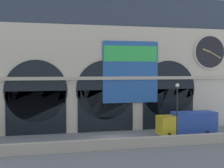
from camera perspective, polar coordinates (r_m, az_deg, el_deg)
name	(u,v)px	position (r m, az deg, el deg)	size (l,w,h in m)	color
ground_plane	(114,139)	(39.24, 0.45, -9.85)	(200.00, 200.00, 0.00)	slate
quay_parapet_wall	(126,143)	(34.51, 2.48, -10.62)	(90.00, 0.70, 1.12)	#B2A891
station_building	(102,65)	(45.45, -1.75, 3.43)	(38.80, 4.98, 18.91)	beige
box_truck_mideast	(187,123)	(41.43, 13.41, -6.86)	(7.50, 2.91, 3.12)	gold
street_lamp_quayside	(177,105)	(36.83, 11.64, -3.76)	(0.44, 0.44, 6.90)	black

